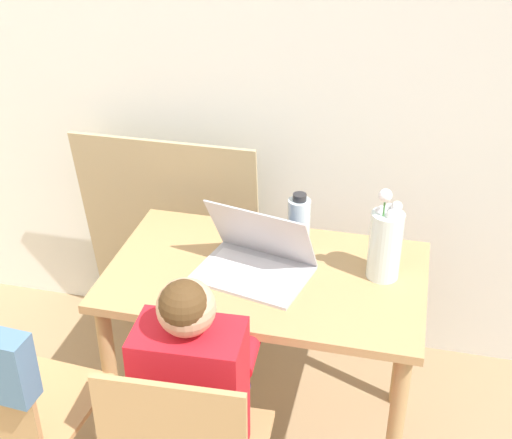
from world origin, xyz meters
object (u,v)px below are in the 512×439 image
object	(u,v)px
person_seated	(197,388)
flower_vase	(385,242)
laptop	(256,257)
water_bottle	(299,226)

from	to	relation	value
person_seated	flower_vase	xyz separation A→B (m)	(0.46, 0.55, 0.22)
laptop	flower_vase	bearing A→B (deg)	22.39
laptop	flower_vase	distance (m)	0.41
person_seated	laptop	bearing A→B (deg)	-99.74
person_seated	flower_vase	world-z (taller)	flower_vase
laptop	water_bottle	size ratio (longest dim) A/B	1.76
water_bottle	flower_vase	bearing A→B (deg)	-13.24
person_seated	laptop	size ratio (longest dim) A/B	2.57
laptop	person_seated	bearing A→B (deg)	-83.84
laptop	flower_vase	world-z (taller)	flower_vase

